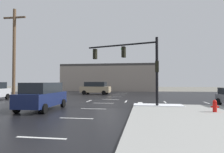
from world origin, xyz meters
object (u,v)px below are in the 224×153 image
(traffic_signal_mast, at_px, (135,60))
(suv_navy, at_px, (42,95))
(utility_pole_mid, at_px, (14,54))
(suv_tan, at_px, (96,88))
(fire_hydrant, at_px, (215,106))

(traffic_signal_mast, distance_m, suv_navy, 7.96)
(suv_navy, relative_size, utility_pole_mid, 0.55)
(utility_pole_mid, bearing_deg, traffic_signal_mast, 0.72)
(utility_pole_mid, bearing_deg, suv_tan, 74.31)
(traffic_signal_mast, xyz_separation_m, fire_hydrant, (5.33, -3.10, -3.43))
(traffic_signal_mast, relative_size, fire_hydrant, 8.01)
(fire_hydrant, height_order, utility_pole_mid, utility_pole_mid)
(fire_hydrant, distance_m, suv_tan, 21.75)
(fire_hydrant, xyz_separation_m, suv_navy, (-12.04, -0.09, 0.55))
(suv_navy, bearing_deg, fire_hydrant, -90.75)
(fire_hydrant, height_order, suv_tan, suv_tan)
(traffic_signal_mast, bearing_deg, fire_hydrant, 167.27)
(suv_tan, distance_m, utility_pole_mid, 15.94)
(traffic_signal_mast, height_order, suv_navy, traffic_signal_mast)
(traffic_signal_mast, distance_m, fire_hydrant, 7.06)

